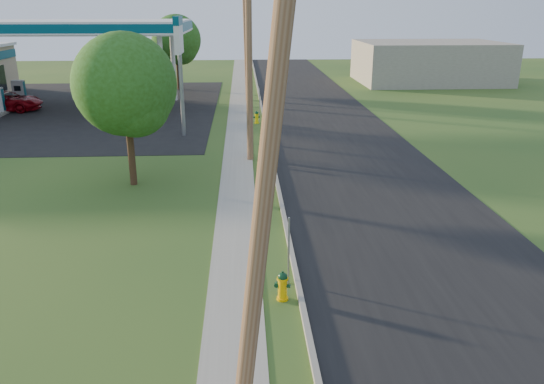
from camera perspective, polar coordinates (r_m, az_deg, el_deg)
The scene contains 23 objects.
ground_plane at distance 11.65m, azimuth 2.32°, elevation -19.93°, with size 140.00×140.00×0.00m, color #2C5220.
road at distance 21.06m, azimuth 12.01°, elevation -1.54°, with size 8.00×120.00×0.02m, color black.
curb at distance 20.38m, azimuth 1.09°, elevation -1.63°, with size 0.15×120.00×0.15m, color gray.
sidewalk at distance 20.35m, azimuth -3.83°, elevation -1.88°, with size 1.50×120.00×0.03m, color gray.
forecourt at distance 44.26m, azimuth -23.27°, elevation 8.25°, with size 26.00×28.00×0.02m, color black.
utility_pole_near at distance 8.38m, azimuth -0.68°, elevation 1.49°, with size 1.40×0.32×9.48m.
utility_pole_mid at distance 26.08m, azimuth -2.49°, elevation 14.03°, with size 1.40×0.32×9.80m.
utility_pole_far at distance 44.04m, azimuth -2.84°, elevation 16.01°, with size 1.40×0.32×9.50m.
sign_post_near at distance 14.68m, azimuth 1.81°, elevation -6.38°, with size 0.05×0.04×2.00m, color gray.
sign_post_mid at distance 25.80m, azimuth -0.43°, elevation 5.07°, with size 0.05×0.04×2.00m, color gray.
sign_post_far at distance 37.73m, azimuth -1.34°, elevation 9.64°, with size 0.05×0.04×2.00m, color gray.
gas_canopy at distance 43.02m, azimuth -21.74°, elevation 16.11°, with size 18.18×9.18×6.40m.
fuel_pump_ne at distance 40.45m, azimuth -15.55°, elevation 9.21°, with size 1.20×3.20×1.90m.
fuel_pump_sw at distance 46.89m, azimuth -25.50°, elevation 9.37°, with size 1.20×3.20×1.90m.
fuel_pump_se at distance 44.31m, azimuth -14.51°, elevation 10.14°, with size 1.20×3.20×1.90m.
price_pylon at distance 31.73m, azimuth -9.98°, elevation 15.59°, with size 0.34×2.04×6.85m.
distant_building at distance 57.45m, azimuth 16.54°, elevation 13.24°, with size 14.00×10.00×4.00m, color gray.
tree_verge at distance 22.95m, azimuth -15.29°, elevation 10.65°, with size 4.26×4.26×6.46m.
tree_lot at distance 50.65m, azimuth -10.14°, elevation 15.64°, with size 4.44×4.44×6.73m.
hydrant_near at distance 14.18m, azimuth 1.14°, elevation -10.06°, with size 0.43×0.39×0.84m.
hydrant_mid at distance 25.70m, azimuth -0.72°, elevation 3.51°, with size 0.37×0.33×0.72m.
hydrant_far at distance 35.47m, azimuth -1.67°, elevation 8.05°, with size 0.43×0.38×0.84m.
car_red at distance 44.37m, azimuth -26.78°, elevation 8.72°, with size 2.42×5.25×1.46m, color maroon.
Camera 1 is at (-0.94, -8.97, 7.38)m, focal length 35.00 mm.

